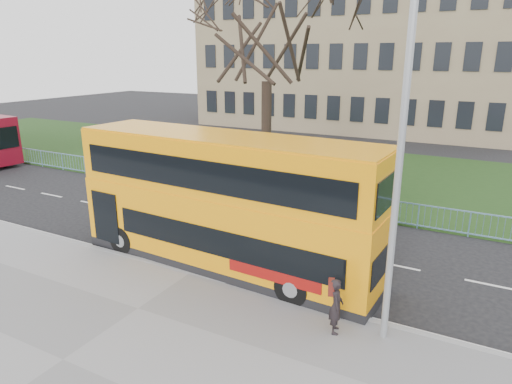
% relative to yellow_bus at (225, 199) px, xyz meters
% --- Properties ---
extents(ground, '(120.00, 120.00, 0.00)m').
position_rel_yellow_bus_xyz_m(ground, '(-0.66, 0.31, -2.46)').
color(ground, black).
rests_on(ground, ground).
extents(pavement, '(80.00, 10.50, 0.12)m').
position_rel_yellow_bus_xyz_m(pavement, '(-0.66, -6.44, -2.40)').
color(pavement, slate).
rests_on(pavement, ground).
extents(kerb, '(80.00, 0.20, 0.14)m').
position_rel_yellow_bus_xyz_m(kerb, '(-0.66, -1.24, -2.39)').
color(kerb, gray).
rests_on(kerb, ground).
extents(grass_verge, '(80.00, 15.40, 0.08)m').
position_rel_yellow_bus_xyz_m(grass_verge, '(-0.66, 14.61, -2.42)').
color(grass_verge, '#1B3714').
rests_on(grass_verge, ground).
extents(guard_railing, '(40.00, 0.12, 1.10)m').
position_rel_yellow_bus_xyz_m(guard_railing, '(-0.66, 6.91, -1.91)').
color(guard_railing, '#6D9CC2').
rests_on(guard_railing, ground).
extents(bare_tree, '(9.48, 9.48, 13.54)m').
position_rel_yellow_bus_xyz_m(bare_tree, '(-3.66, 10.31, 4.39)').
color(bare_tree, black).
rests_on(bare_tree, grass_verge).
extents(civic_building, '(30.00, 15.00, 14.00)m').
position_rel_yellow_bus_xyz_m(civic_building, '(-5.66, 35.31, 4.54)').
color(civic_building, '#7F6C50').
rests_on(civic_building, ground).
extents(yellow_bus, '(11.05, 3.19, 4.58)m').
position_rel_yellow_bus_xyz_m(yellow_bus, '(0.00, 0.00, 0.00)').
color(yellow_bus, '#FE9B0A').
rests_on(yellow_bus, ground).
extents(pedestrian, '(0.52, 0.64, 1.52)m').
position_rel_yellow_bus_xyz_m(pedestrian, '(4.75, -2.23, -1.58)').
color(pedestrian, black).
rests_on(pedestrian, pavement).
extents(street_lamp, '(1.87, 0.47, 8.86)m').
position_rel_yellow_bus_xyz_m(street_lamp, '(5.82, -1.81, 2.52)').
color(street_lamp, '#9CA0A4').
rests_on(street_lamp, pavement).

